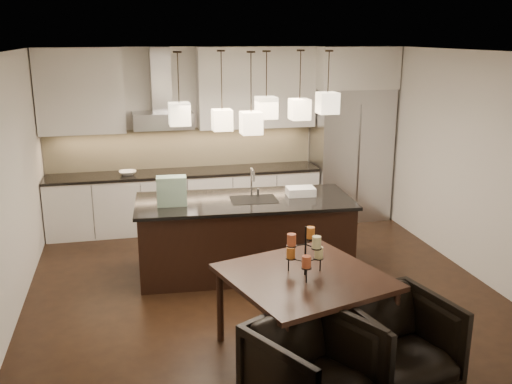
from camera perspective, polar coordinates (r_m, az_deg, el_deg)
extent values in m
cube|color=black|center=(7.08, 0.37, -9.51)|extent=(5.50, 5.50, 0.02)
cube|color=white|center=(6.42, 0.41, 13.95)|extent=(5.50, 5.50, 0.02)
cube|color=silver|center=(9.26, -3.58, 5.64)|extent=(5.50, 0.02, 2.80)
cube|color=silver|center=(4.11, 9.40, -7.47)|extent=(5.50, 0.02, 2.80)
cube|color=silver|center=(6.57, -23.75, 0.19)|extent=(0.02, 5.50, 2.80)
cube|color=silver|center=(7.71, 20.79, 2.64)|extent=(0.02, 5.50, 2.80)
cube|color=#B7B7BA|center=(9.53, 9.42, 3.76)|extent=(1.20, 0.72, 2.15)
cube|color=silver|center=(9.35, 9.81, 12.18)|extent=(1.26, 0.72, 0.65)
cube|color=silver|center=(9.08, -7.02, -0.87)|extent=(4.21, 0.62, 0.88)
cube|color=black|center=(8.96, -7.12, 1.95)|extent=(4.21, 0.66, 0.04)
cube|color=#C0B58F|center=(9.18, -7.39, 4.41)|extent=(4.21, 0.02, 0.63)
cube|color=silver|center=(8.87, -17.17, 9.61)|extent=(1.25, 0.35, 1.25)
cube|color=silver|center=(9.08, 0.04, 10.41)|extent=(1.85, 0.35, 1.25)
cube|color=#B7B7BA|center=(8.83, -9.28, 7.09)|extent=(0.90, 0.52, 0.24)
cube|color=#B7B7BA|center=(8.87, -9.50, 11.02)|extent=(0.30, 0.28, 0.96)
imported|color=silver|center=(8.86, -12.71, 1.87)|extent=(0.27, 0.27, 0.06)
cube|color=black|center=(7.35, -1.14, -4.55)|extent=(2.70, 1.23, 0.93)
cube|color=black|center=(7.20, -1.16, -0.92)|extent=(2.79, 1.32, 0.04)
cube|color=#21653E|center=(6.98, -8.43, 0.11)|extent=(0.37, 0.21, 0.36)
cube|color=silver|center=(7.39, 4.48, 0.07)|extent=(0.37, 0.28, 0.11)
cylinder|color=beige|center=(5.41, 6.29, -6.03)|extent=(0.10, 0.10, 0.11)
cylinder|color=#C96E25|center=(5.39, 3.50, -6.05)|extent=(0.10, 0.10, 0.11)
cylinder|color=#B24F2C|center=(5.19, 5.07, -6.96)|extent=(0.10, 0.10, 0.11)
cylinder|color=#C96E25|center=(5.41, 5.46, -4.06)|extent=(0.10, 0.10, 0.11)
cylinder|color=#B24F2C|center=(5.21, 3.58, -4.79)|extent=(0.10, 0.10, 0.11)
cylinder|color=beige|center=(5.17, 6.08, -5.01)|extent=(0.10, 0.10, 0.11)
imported|color=black|center=(4.78, 5.69, -17.31)|extent=(1.18, 1.19, 0.81)
imported|color=black|center=(5.28, 13.99, -14.33)|extent=(1.02, 1.04, 0.80)
cube|color=beige|center=(6.75, -7.66, 7.74)|extent=(0.24, 0.24, 0.26)
cube|color=beige|center=(7.22, -3.41, 7.21)|extent=(0.24, 0.24, 0.26)
cube|color=beige|center=(7.00, 1.04, 8.43)|extent=(0.24, 0.24, 0.26)
cube|color=beige|center=(7.34, 4.38, 8.25)|extent=(0.24, 0.24, 0.26)
cube|color=beige|center=(7.19, 7.17, 8.82)|extent=(0.24, 0.24, 0.26)
cube|color=beige|center=(6.75, -0.49, 6.92)|extent=(0.24, 0.24, 0.26)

